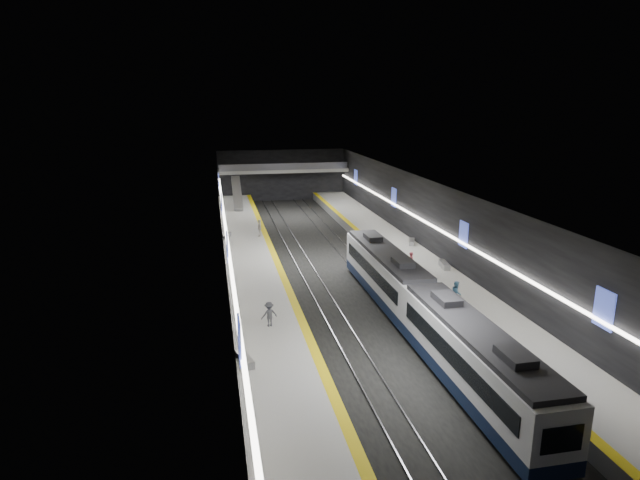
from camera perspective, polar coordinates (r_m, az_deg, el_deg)
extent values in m
plane|color=black|center=(52.28, 0.99, -2.61)|extent=(70.00, 70.00, 0.00)
cube|color=beige|center=(50.47, 1.03, 6.09)|extent=(20.00, 70.00, 0.04)
cube|color=black|center=(50.08, -10.23, 1.12)|extent=(0.04, 70.00, 8.00)
cube|color=black|center=(54.22, 11.40, 2.11)|extent=(0.04, 70.00, 8.00)
cube|color=black|center=(85.20, -4.10, 6.91)|extent=(20.00, 0.04, 8.00)
cube|color=black|center=(20.97, 23.56, -20.28)|extent=(20.00, 0.04, 8.00)
cube|color=slate|center=(51.11, -7.25, -2.55)|extent=(5.00, 70.00, 1.00)
cube|color=#B8B8B2|center=(50.96, -7.27, -2.00)|extent=(5.00, 70.00, 0.02)
cube|color=yellow|center=(51.15, -4.81, -1.86)|extent=(0.60, 70.00, 0.02)
cube|color=slate|center=(54.19, 8.77, -1.60)|extent=(5.00, 70.00, 1.00)
cube|color=#B8B8B2|center=(54.05, 8.79, -1.08)|extent=(5.00, 70.00, 0.02)
cube|color=yellow|center=(53.34, 6.57, -1.20)|extent=(0.60, 70.00, 0.02)
cube|color=gray|center=(51.69, -2.50, -2.75)|extent=(0.08, 70.00, 0.12)
cube|color=gray|center=(51.92, -0.93, -2.66)|extent=(0.08, 70.00, 0.12)
cube|color=gray|center=(52.66, 2.89, -2.42)|extent=(0.08, 70.00, 0.12)
cube|color=gray|center=(53.02, 4.40, -2.33)|extent=(0.08, 70.00, 0.12)
cube|color=#101D3B|center=(31.18, 15.90, -14.34)|extent=(2.65, 15.00, 0.80)
cube|color=white|center=(30.43, 16.12, -11.61)|extent=(2.65, 15.00, 2.50)
cube|color=black|center=(29.84, 16.32, -9.20)|extent=(2.44, 14.25, 0.30)
cube|color=black|center=(30.40, 16.13, -11.53)|extent=(2.69, 13.20, 1.00)
cube|color=black|center=(24.97, 24.42, -18.82)|extent=(1.85, 0.05, 1.20)
cube|color=#101D3B|center=(43.77, 6.98, -5.20)|extent=(2.65, 15.00, 0.80)
cube|color=white|center=(43.24, 7.04, -3.14)|extent=(2.65, 15.00, 2.50)
cube|color=black|center=(42.83, 7.10, -1.36)|extent=(2.44, 14.25, 0.30)
cube|color=black|center=(43.22, 7.05, -3.08)|extent=(2.69, 13.20, 1.00)
cube|color=black|center=(36.62, 10.76, -6.74)|extent=(1.85, 0.05, 1.20)
cube|color=#4456CC|center=(26.20, -8.59, -10.53)|extent=(0.10, 1.50, 2.20)
cube|color=#4456CC|center=(42.21, -9.86, -0.72)|extent=(0.10, 1.50, 2.20)
cube|color=#4456CC|center=(59.76, -10.44, 3.81)|extent=(0.10, 1.50, 2.20)
cube|color=#4456CC|center=(76.52, -10.74, 6.17)|extent=(0.10, 1.50, 2.20)
cube|color=#4456CC|center=(33.40, 28.04, -6.50)|extent=(0.10, 1.50, 2.20)
cube|color=#4456CC|center=(47.01, 15.06, 0.58)|extent=(0.10, 1.50, 2.20)
cube|color=#4456CC|center=(63.24, 7.88, 4.52)|extent=(0.10, 1.50, 2.20)
cube|color=#4456CC|center=(79.27, 3.83, 6.69)|extent=(0.10, 1.50, 2.20)
cube|color=white|center=(50.13, -9.99, 0.91)|extent=(0.25, 68.60, 0.12)
cube|color=white|center=(54.19, 11.19, 1.90)|extent=(0.25, 68.60, 0.12)
cube|color=gray|center=(83.10, -3.93, 7.41)|extent=(20.00, 3.00, 0.50)
cube|color=#47474C|center=(81.58, -3.81, 7.81)|extent=(19.60, 0.08, 1.00)
cube|color=#99999E|center=(75.85, -8.84, 4.96)|extent=(1.20, 7.50, 3.92)
cube|color=#99999E|center=(31.54, -8.02, -12.53)|extent=(1.03, 1.97, 0.46)
cube|color=#99999E|center=(59.16, -9.86, 0.48)|extent=(0.92, 1.92, 0.45)
cube|color=#99999E|center=(49.19, 13.12, -2.61)|extent=(0.88, 2.09, 0.49)
cube|color=#99999E|center=(56.49, 9.76, -0.20)|extent=(1.17, 1.91, 0.45)
imported|color=#D04D5D|center=(47.03, 9.72, -2.38)|extent=(0.66, 0.79, 1.83)
imported|color=#528AB2|center=(40.58, 14.33, -5.49)|extent=(0.97, 1.07, 1.77)
imported|color=silver|center=(59.00, -6.46, 1.28)|extent=(0.56, 1.14, 1.88)
imported|color=#46484F|center=(35.84, -5.44, -7.90)|extent=(1.21, 0.88, 1.69)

